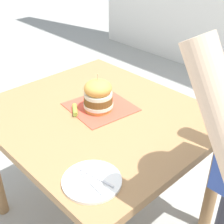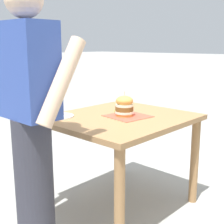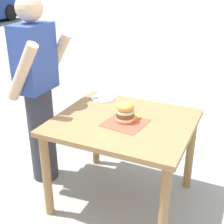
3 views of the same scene
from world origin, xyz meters
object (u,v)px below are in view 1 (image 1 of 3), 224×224
object	(u,v)px
patio_table	(99,133)
sandwich	(98,95)
side_plate_with_forks	(92,181)
pickle_spear	(75,110)

from	to	relation	value
patio_table	sandwich	bearing A→B (deg)	-134.61
patio_table	side_plate_with_forks	bearing A→B (deg)	45.98
patio_table	side_plate_with_forks	xyz separation A→B (m)	(0.33, 0.35, 0.13)
patio_table	sandwich	size ratio (longest dim) A/B	5.46
patio_table	sandwich	distance (m)	0.21
pickle_spear	side_plate_with_forks	size ratio (longest dim) A/B	0.41
sandwich	pickle_spear	xyz separation A→B (m)	(0.10, -0.06, -0.07)
patio_table	pickle_spear	bearing A→B (deg)	-45.47
patio_table	sandwich	xyz separation A→B (m)	(-0.02, -0.02, 0.20)
side_plate_with_forks	pickle_spear	bearing A→B (deg)	-120.65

